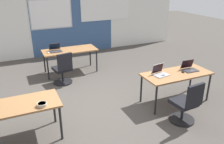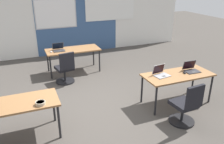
{
  "view_description": "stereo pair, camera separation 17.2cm",
  "coord_description": "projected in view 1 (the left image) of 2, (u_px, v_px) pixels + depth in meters",
  "views": [
    {
      "loc": [
        -1.62,
        -4.46,
        2.77
      ],
      "look_at": [
        0.24,
        -0.34,
        0.91
      ],
      "focal_mm": 37.47,
      "sensor_mm": 36.0,
      "label": 1
    },
    {
      "loc": [
        -1.46,
        -4.53,
        2.77
      ],
      "look_at": [
        0.24,
        -0.34,
        0.91
      ],
      "focal_mm": 37.47,
      "sensor_mm": 36.0,
      "label": 2
    }
  ],
  "objects": [
    {
      "name": "ground_plane",
      "position": [
        96.0,
        105.0,
        5.43
      ],
      "size": [
        24.0,
        24.0,
        0.0
      ],
      "color": "#47423D"
    },
    {
      "name": "laptop_near_right_inner",
      "position": [
        160.0,
        73.0,
        5.22
      ],
      "size": [
        0.37,
        0.33,
        0.23
      ],
      "rotation": [
        0.0,
        0.0,
        0.16
      ],
      "color": "#9E9EA3",
      "rests_on": "desk_near_right"
    },
    {
      "name": "desk_far_center",
      "position": [
        70.0,
        52.0,
        7.04
      ],
      "size": [
        1.6,
        0.7,
        0.72
      ],
      "color": "olive",
      "rests_on": "ground"
    },
    {
      "name": "laptop_near_right_end",
      "position": [
        189.0,
        68.0,
        5.48
      ],
      "size": [
        0.34,
        0.3,
        0.23
      ],
      "rotation": [
        0.0,
        0.0,
        -0.04
      ],
      "color": "#333338",
      "rests_on": "desk_near_right"
    },
    {
      "name": "mouse_near_right_end",
      "position": [
        183.0,
        72.0,
        5.36
      ],
      "size": [
        0.07,
        0.11,
        0.03
      ],
      "color": "black",
      "rests_on": "desk_near_right"
    },
    {
      "name": "desk_near_right",
      "position": [
        176.0,
        76.0,
        5.34
      ],
      "size": [
        1.6,
        0.7,
        0.72
      ],
      "color": "olive",
      "rests_on": "ground"
    },
    {
      "name": "chair_near_right_inner",
      "position": [
        186.0,
        106.0,
        4.65
      ],
      "size": [
        0.52,
        0.56,
        0.92
      ],
      "rotation": [
        0.0,
        0.0,
        3.23
      ],
      "color": "black",
      "rests_on": "ground"
    },
    {
      "name": "chair_far_left",
      "position": [
        63.0,
        71.0,
        6.35
      ],
      "size": [
        0.52,
        0.57,
        0.92
      ],
      "rotation": [
        0.0,
        0.0,
        3.32
      ],
      "color": "black",
      "rests_on": "ground"
    },
    {
      "name": "back_wall_assembly",
      "position": [
        55.0,
        16.0,
        8.44
      ],
      "size": [
        10.0,
        0.27,
        2.8
      ],
      "color": "silver",
      "rests_on": "ground"
    },
    {
      "name": "snack_bowl",
      "position": [
        42.0,
        104.0,
        3.96
      ],
      "size": [
        0.18,
        0.18,
        0.06
      ],
      "color": "tan",
      "rests_on": "desk_near_left"
    },
    {
      "name": "mouse_far_left",
      "position": [
        48.0,
        52.0,
        6.7
      ],
      "size": [
        0.06,
        0.1,
        0.03
      ],
      "color": "silver",
      "rests_on": "desk_far_center"
    },
    {
      "name": "desk_near_left",
      "position": [
        13.0,
        109.0,
        4.01
      ],
      "size": [
        1.6,
        0.7,
        0.72
      ],
      "color": "olive",
      "rests_on": "ground"
    },
    {
      "name": "laptop_far_left",
      "position": [
        56.0,
        50.0,
        6.85
      ],
      "size": [
        0.33,
        0.32,
        0.22
      ],
      "rotation": [
        0.0,
        0.0,
        -0.01
      ],
      "color": "#333338",
      "rests_on": "desk_far_center"
    }
  ]
}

